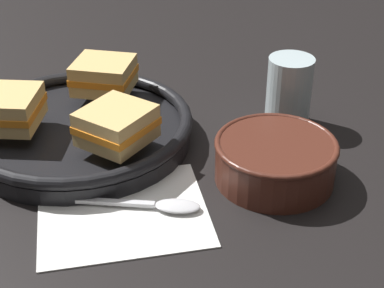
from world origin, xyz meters
TOP-DOWN VIEW (x-y plane):
  - ground_plane at (0.00, 0.00)m, footprint 4.00×4.00m
  - napkin at (-0.08, -0.06)m, footprint 0.21×0.18m
  - soup_bowl at (0.12, -0.03)m, footprint 0.16×0.16m
  - spoon at (-0.04, -0.06)m, footprint 0.17×0.07m
  - skillet at (-0.12, 0.13)m, footprint 0.41×0.35m
  - sandwich_near_left at (-0.07, 0.20)m, footprint 0.11×0.11m
  - sandwich_near_right at (-0.21, 0.13)m, footprint 0.10×0.11m
  - sandwich_far_left at (-0.07, 0.04)m, footprint 0.12×0.12m
  - drinking_glass at (0.19, 0.10)m, footprint 0.07×0.07m

SIDE VIEW (x-z plane):
  - ground_plane at x=0.00m, z-range 0.00..0.00m
  - napkin at x=-0.08m, z-range 0.00..0.00m
  - spoon at x=-0.04m, z-range 0.00..0.01m
  - skillet at x=-0.12m, z-range 0.00..0.04m
  - soup_bowl at x=0.12m, z-range 0.00..0.06m
  - drinking_glass at x=0.19m, z-range 0.00..0.11m
  - sandwich_near_left at x=-0.07m, z-range 0.04..0.09m
  - sandwich_near_right at x=-0.21m, z-range 0.04..0.09m
  - sandwich_far_left at x=-0.07m, z-range 0.04..0.09m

